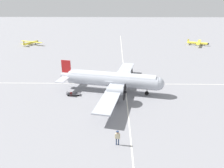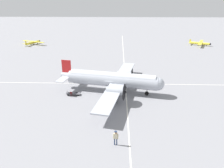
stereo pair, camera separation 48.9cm
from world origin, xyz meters
name	(u,v)px [view 1 (the left image)]	position (x,y,z in m)	size (l,w,h in m)	color
ground_plane	(112,92)	(0.00, 0.00, 0.00)	(300.00, 300.00, 0.00)	gray
apron_line_eastwest	(112,84)	(0.00, 3.92, 0.00)	(120.00, 0.16, 0.01)	silver
apron_line_northsouth	(126,92)	(2.51, 0.00, 0.00)	(0.16, 120.00, 0.01)	silver
airliner_main	(114,80)	(0.36, -0.07, 2.38)	(18.55, 23.44, 5.34)	#ADB2BC
crew_foreground	(118,136)	(0.91, -15.07, 1.16)	(0.63, 0.34, 1.85)	navy
suitcase_near_door	(77,94)	(-6.10, -1.47, 0.22)	(0.43, 0.12, 0.47)	#232328
suitcase_upright_spare	(71,94)	(-7.05, -1.67, 0.30)	(0.37, 0.13, 0.64)	maroon
baggage_cart	(73,94)	(-6.69, -1.57, 0.28)	(2.36, 0.94, 0.56)	#56565B
light_aircraft_distant	(198,43)	(29.32, 40.49, 0.80)	(7.20, 9.27, 1.89)	yellow
light_aircraft_taxiing	(31,43)	(-29.22, 40.14, 0.79)	(8.99, 6.98, 1.84)	yellow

